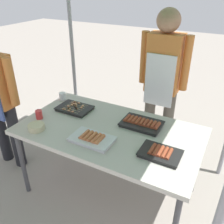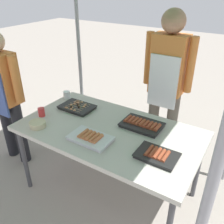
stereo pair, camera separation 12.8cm
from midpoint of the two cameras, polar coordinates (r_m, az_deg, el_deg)
ground_plane at (r=2.64m, az=0.86°, el=-17.87°), size 18.00×18.00×0.00m
stall_table at (r=2.18m, az=0.99°, el=-5.23°), size 1.60×0.90×0.75m
tray_grilled_sausages at (r=1.87m, az=12.44°, el=-9.87°), size 0.31×0.21×0.05m
tray_meat_skewers at (r=2.50m, az=-6.71°, el=1.11°), size 0.34×0.24×0.04m
tray_pork_links at (r=2.20m, az=8.68°, el=-2.93°), size 0.36×0.25×0.05m
tray_spring_rolls at (r=2.01m, az=-3.24°, el=-6.08°), size 0.35×0.22×0.05m
condiment_bowl at (r=2.26m, az=-15.45°, el=-2.80°), size 0.14×0.14×0.05m
drink_cup_near_edge at (r=2.42m, az=-14.71°, el=-0.05°), size 0.06×0.06×0.08m
drink_cup_by_wok at (r=2.73m, az=-9.21°, el=3.95°), size 0.07×0.07×0.08m
vendor_woman at (r=2.62m, az=14.09°, el=7.54°), size 0.52×0.24×1.69m
customer_nearby at (r=2.79m, az=-22.60°, el=4.50°), size 0.52×0.22×1.49m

